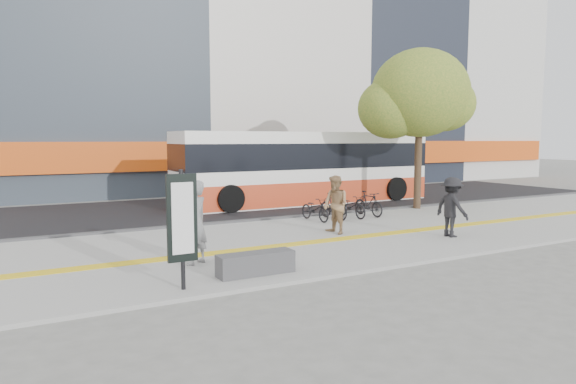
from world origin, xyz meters
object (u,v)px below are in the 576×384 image
seated_woman (195,223)px  bench (256,263)px  signboard (182,220)px  bus (306,170)px  pedestrian_dark (452,207)px  pedestrian_tan (336,205)px  street_tree (417,96)px

seated_woman → bench: bearing=87.9°
signboard → seated_woman: (0.80, 1.71, -0.36)m
bus → pedestrian_dark: size_ratio=6.85×
seated_woman → pedestrian_dark: size_ratio=1.10×
pedestrian_dark → signboard: bearing=98.0°
seated_woman → pedestrian_tan: 4.95m
signboard → seated_woman: size_ratio=1.19×
bench → bus: 11.97m
bench → signboard: size_ratio=0.73×
street_tree → bus: 5.55m
bench → pedestrian_dark: pedestrian_dark is taller
street_tree → pedestrian_dark: 6.98m
bench → seated_woman: (-0.80, 1.40, 0.70)m
pedestrian_tan → street_tree: bearing=113.2°
seated_woman → street_tree: bearing=171.7°
street_tree → bus: bearing=127.9°
signboard → bus: bus is taller
signboard → seated_woman: signboard is taller
bus → pedestrian_dark: bus is taller
bus → street_tree: bearing=-52.1°
signboard → street_tree: street_tree is taller
signboard → bus: 13.14m
signboard → pedestrian_dark: bearing=9.1°
pedestrian_dark → bench: bearing=97.6°
signboard → bus: size_ratio=0.19×
signboard → street_tree: size_ratio=0.35×
bench → bus: size_ratio=0.14×
bus → pedestrian_tan: size_ratio=6.76×
bench → signboard: bearing=-169.2°
bus → pedestrian_dark: bearing=-92.6°
bus → seated_woman: (-7.72, -8.30, -0.49)m
bench → pedestrian_dark: bearing=8.7°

